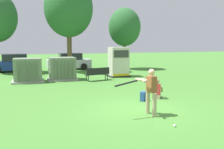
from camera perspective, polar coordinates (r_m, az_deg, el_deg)
ground_plane at (r=10.45m, az=5.90°, el=-7.83°), size 96.00×96.00×0.00m
transformer_west at (r=18.12m, az=-18.41°, el=0.86°), size 2.10×1.70×1.62m
transformer_mid_west at (r=18.53m, az=-11.11°, el=1.24°), size 2.10×1.70×1.62m
generator_enclosure at (r=19.93m, az=1.48°, el=2.81°), size 1.60×1.40×2.30m
park_bench at (r=17.85m, az=-3.27°, el=0.32°), size 1.84×0.82×0.92m
batter at (r=9.51m, az=8.52°, el=-3.36°), size 1.61×0.72×1.74m
sports_ball at (r=8.59m, az=13.90°, el=-11.10°), size 0.09×0.09×0.09m
seated_spectator at (r=12.51m, az=10.05°, el=-3.59°), size 0.68×0.78×0.96m
backpack at (r=11.86m, az=7.03°, el=-4.94°), size 0.37×0.38×0.44m
tree_center_left at (r=23.54m, az=-9.73°, el=14.40°), size 4.30×4.30×8.23m
tree_center_right at (r=25.42m, az=2.84°, el=10.57°), size 3.16×3.16×6.03m
parked_car_leftmost at (r=24.90m, az=-21.30°, el=2.34°), size 4.28×2.09×1.62m
parked_car_left_of_center at (r=25.41m, az=-9.58°, el=2.84°), size 4.23×1.99×1.62m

